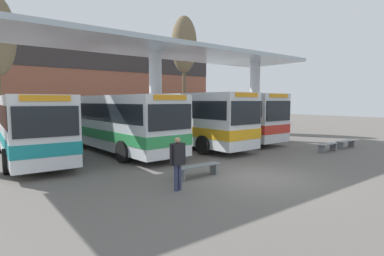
{
  "coord_description": "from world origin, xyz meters",
  "views": [
    {
      "loc": [
        -8.9,
        -7.39,
        2.93
      ],
      "look_at": [
        0.0,
        4.25,
        1.6
      ],
      "focal_mm": 28.0,
      "sensor_mm": 36.0,
      "label": 1
    }
  ],
  "objects": [
    {
      "name": "transit_bus_right_bay",
      "position": [
        2.53,
        8.27,
        1.89
      ],
      "size": [
        2.89,
        10.41,
        3.38
      ],
      "rotation": [
        0.0,
        0.0,
        3.17
      ],
      "color": "silver",
      "rests_on": "ground_plane"
    },
    {
      "name": "waiting_bench_far_platform",
      "position": [
        -1.83,
        1.47,
        0.35
      ],
      "size": [
        1.98,
        0.44,
        0.46
      ],
      "color": "slate",
      "rests_on": "ground_plane"
    },
    {
      "name": "poplar_tree_behind_left",
      "position": [
        8.76,
        17.01,
        8.36
      ],
      "size": [
        2.52,
        2.52,
        11.25
      ],
      "color": "brown",
      "rests_on": "ground_plane"
    },
    {
      "name": "ground_plane",
      "position": [
        0.0,
        0.0,
        0.0
      ],
      "size": [
        100.0,
        100.0,
        0.0
      ],
      "primitive_type": "plane",
      "color": "#605B56"
    },
    {
      "name": "transit_bus_center_bay",
      "position": [
        -1.93,
        9.25,
        1.81
      ],
      "size": [
        3.14,
        11.4,
        3.22
      ],
      "rotation": [
        0.0,
        0.0,
        3.19
      ],
      "color": "silver",
      "rests_on": "ground_plane"
    },
    {
      "name": "townhouse_backdrop",
      "position": [
        0.0,
        27.25,
        4.96
      ],
      "size": [
        40.0,
        0.58,
        8.51
      ],
      "color": "brown",
      "rests_on": "ground_plane"
    },
    {
      "name": "waiting_bench_mid_platform",
      "position": [
        7.76,
        1.47,
        0.34
      ],
      "size": [
        1.61,
        0.44,
        0.46
      ],
      "color": "slate",
      "rests_on": "ground_plane"
    },
    {
      "name": "transit_bus_left_bay",
      "position": [
        -6.29,
        9.72,
        1.77
      ],
      "size": [
        3.01,
        10.74,
        3.17
      ],
      "rotation": [
        0.0,
        0.0,
        3.1
      ],
      "color": "silver",
      "rests_on": "ground_plane"
    },
    {
      "name": "parked_car_street",
      "position": [
        11.19,
        24.72,
        1.01
      ],
      "size": [
        4.62,
        2.18,
        2.07
      ],
      "rotation": [
        0.0,
        0.0,
        -0.04
      ],
      "color": "silver",
      "rests_on": "ground_plane"
    },
    {
      "name": "transit_bus_far_right_bay",
      "position": [
        6.33,
        9.43,
        1.89
      ],
      "size": [
        2.92,
        11.11,
        3.39
      ],
      "rotation": [
        0.0,
        0.0,
        3.15
      ],
      "color": "silver",
      "rests_on": "ground_plane"
    },
    {
      "name": "waiting_bench_near_pillar",
      "position": [
        9.98,
        1.47,
        0.35
      ],
      "size": [
        1.8,
        0.44,
        0.46
      ],
      "color": "slate",
      "rests_on": "ground_plane"
    },
    {
      "name": "pedestrian_waiting",
      "position": [
        -3.44,
        0.52,
        1.07
      ],
      "size": [
        0.65,
        0.3,
        1.76
      ],
      "rotation": [
        0.0,
        0.0,
        0.11
      ],
      "color": "#333856",
      "rests_on": "ground_plane"
    },
    {
      "name": "station_canopy",
      "position": [
        0.0,
        7.73,
        5.16
      ],
      "size": [
        22.23,
        5.2,
        6.03
      ],
      "color": "silver",
      "rests_on": "ground_plane"
    }
  ]
}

